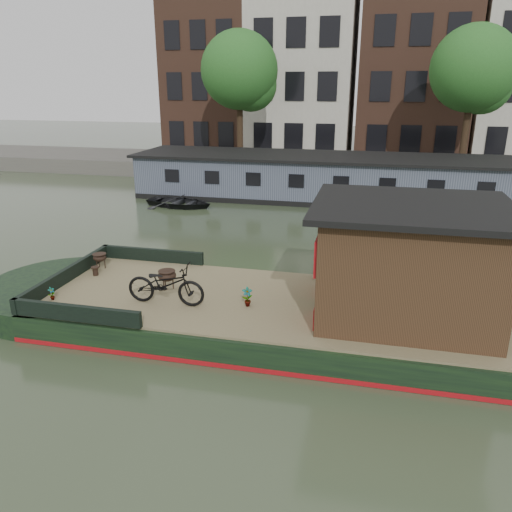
% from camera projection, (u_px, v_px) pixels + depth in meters
% --- Properties ---
extents(ground, '(120.00, 120.00, 0.00)m').
position_uv_depth(ground, '(301.00, 330.00, 11.46)').
color(ground, '#2D3924').
rests_on(ground, ground).
extents(houseboat_hull, '(14.01, 4.02, 0.60)m').
position_uv_depth(houseboat_hull, '(245.00, 313.00, 11.66)').
color(houseboat_hull, black).
rests_on(houseboat_hull, ground).
extents(houseboat_deck, '(11.80, 3.80, 0.05)m').
position_uv_depth(houseboat_deck, '(302.00, 305.00, 11.25)').
color(houseboat_deck, '#776949').
rests_on(houseboat_deck, houseboat_hull).
extents(bow_bulwark, '(3.00, 4.00, 0.35)m').
position_uv_depth(bow_bulwark, '(98.00, 278.00, 12.28)').
color(bow_bulwark, black).
rests_on(bow_bulwark, houseboat_deck).
extents(cabin, '(4.00, 3.50, 2.42)m').
position_uv_depth(cabin, '(408.00, 260.00, 10.37)').
color(cabin, black).
rests_on(cabin, houseboat_deck).
extents(bicycle, '(1.80, 0.65, 0.94)m').
position_uv_depth(bicycle, '(166.00, 284.00, 11.11)').
color(bicycle, black).
rests_on(bicycle, houseboat_deck).
extents(potted_plant_a, '(0.28, 0.24, 0.45)m').
position_uv_depth(potted_plant_a, '(247.00, 297.00, 11.06)').
color(potted_plant_a, brown).
rests_on(potted_plant_a, houseboat_deck).
extents(potted_plant_d, '(0.35, 0.35, 0.47)m').
position_uv_depth(potted_plant_d, '(319.00, 269.00, 12.69)').
color(potted_plant_d, brown).
rests_on(potted_plant_d, houseboat_deck).
extents(potted_plant_e, '(0.16, 0.19, 0.31)m').
position_uv_depth(potted_plant_e, '(52.00, 294.00, 11.39)').
color(potted_plant_e, '#95602B').
rests_on(potted_plant_e, houseboat_deck).
extents(brazier_front, '(0.52, 0.52, 0.47)m').
position_uv_depth(brazier_front, '(167.00, 280.00, 12.00)').
color(brazier_front, black).
rests_on(brazier_front, houseboat_deck).
extents(brazier_rear, '(0.50, 0.50, 0.41)m').
position_uv_depth(brazier_rear, '(100.00, 261.00, 13.35)').
color(brazier_rear, black).
rests_on(brazier_rear, houseboat_deck).
extents(bollard_port, '(0.20, 0.20, 0.23)m').
position_uv_depth(bollard_port, '(95.00, 271.00, 12.89)').
color(bollard_port, black).
rests_on(bollard_port, houseboat_deck).
extents(bollard_stbd, '(0.16, 0.16, 0.18)m').
position_uv_depth(bollard_stbd, '(38.00, 307.00, 10.85)').
color(bollard_stbd, black).
rests_on(bollard_stbd, houseboat_deck).
extents(dinghy, '(3.45, 2.70, 0.65)m').
position_uv_depth(dinghy, '(180.00, 199.00, 22.91)').
color(dinghy, black).
rests_on(dinghy, ground).
extents(far_houseboat, '(20.40, 4.40, 2.11)m').
position_uv_depth(far_houseboat, '(344.00, 180.00, 24.02)').
color(far_houseboat, '#51586C').
rests_on(far_houseboat, ground).
extents(quay, '(60.00, 6.00, 0.90)m').
position_uv_depth(quay, '(350.00, 169.00, 30.17)').
color(quay, '#47443F').
rests_on(quay, ground).
extents(townhouse_row, '(27.25, 8.00, 16.50)m').
position_uv_depth(townhouse_row, '(365.00, 45.00, 34.15)').
color(townhouse_row, brown).
rests_on(townhouse_row, ground).
extents(tree_left, '(4.40, 4.40, 7.40)m').
position_uv_depth(tree_left, '(242.00, 74.00, 28.46)').
color(tree_left, '#332316').
rests_on(tree_left, quay).
extents(tree_right, '(4.40, 4.40, 7.40)m').
position_uv_depth(tree_right, '(476.00, 73.00, 25.75)').
color(tree_right, '#332316').
rests_on(tree_right, quay).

